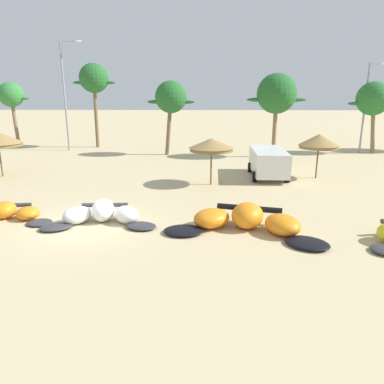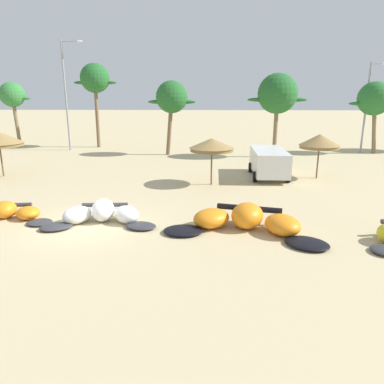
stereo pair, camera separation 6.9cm
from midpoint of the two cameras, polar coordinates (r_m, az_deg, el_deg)
name	(u,v)px [view 2 (the right image)]	position (r m, az deg, el deg)	size (l,w,h in m)	color
ground_plane	(83,226)	(15.71, -16.99, -5.26)	(260.00, 260.00, 0.00)	#C6B284
kite_left	(3,213)	(17.78, -27.90, -3.02)	(4.83, 2.51, 0.76)	#333338
kite_left_of_center	(102,214)	(15.79, -14.10, -3.49)	(5.03, 2.49, 0.98)	#333338
kite_center	(246,221)	(14.63, 8.78, -4.59)	(6.50, 3.84, 1.04)	black
beach_umbrella_middle	(212,145)	(21.61, 3.28, 7.56)	(2.73, 2.73, 2.85)	brown
beach_umbrella_near_palms	(320,141)	(24.78, 19.83, 7.65)	(2.60, 2.60, 2.92)	brown
parked_van	(268,161)	(24.62, 12.21, 4.94)	(2.40, 5.12, 1.84)	white
palm_leftmost	(12,96)	(42.76, -26.77, 13.59)	(3.83, 2.56, 6.73)	#7F6647
palm_left	(95,79)	(39.49, -15.22, 16.99)	(4.45, 2.97, 8.56)	brown
palm_left_of_gap	(172,98)	(33.12, -3.21, 14.80)	(4.30, 2.87, 6.66)	brown
palm_center_left	(278,94)	(32.62, 13.58, 14.96)	(5.14, 3.43, 7.22)	#7F6647
palm_center_right	(375,99)	(37.77, 27.24, 13.06)	(4.62, 3.08, 6.63)	#7F6647
lamppost_west	(67,91)	(37.94, -19.33, 15.05)	(2.14, 0.24, 10.41)	gray
lamppost_west_center	(368,103)	(37.86, 26.35, 12.60)	(1.55, 0.24, 8.28)	gray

